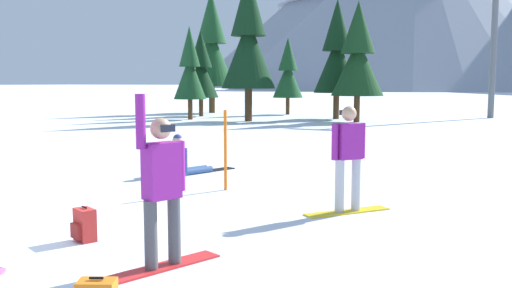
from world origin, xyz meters
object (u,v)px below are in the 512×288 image
(pine_tree_young, at_px, (358,56))
(backpack_red, at_px, (84,225))
(pine_tree_slender, at_px, (211,46))
(snowboarder_foreground, at_px, (162,187))
(trail_marker_pole, at_px, (225,150))
(pine_tree_short, at_px, (248,40))
(pine_tree_broad, at_px, (288,73))
(ski_lift_tower, at_px, (495,19))
(snowboarder_background, at_px, (184,161))
(pine_tree_leaning, at_px, (337,54))
(pine_tree_twin, at_px, (201,70))
(pine_tree_tall, at_px, (190,69))
(snowboarder_midground, at_px, (348,157))

(pine_tree_young, bearing_deg, backpack_red, -82.06)
(pine_tree_slender, bearing_deg, pine_tree_young, -20.69)
(snowboarder_foreground, relative_size, trail_marker_pole, 1.26)
(pine_tree_slender, xyz_separation_m, pine_tree_short, (6.20, -6.40, -0.17))
(pine_tree_broad, xyz_separation_m, ski_lift_tower, (12.32, 2.05, 3.08))
(pine_tree_slender, bearing_deg, backpack_red, -61.93)
(snowboarder_foreground, distance_m, pine_tree_broad, 31.20)
(snowboarder_background, bearing_deg, pine_tree_short, 112.75)
(snowboarder_background, xyz_separation_m, backpack_red, (1.85, -5.13, -0.11))
(snowboarder_background, xyz_separation_m, pine_tree_leaning, (-3.31, 20.67, 3.43))
(pine_tree_twin, height_order, pine_tree_young, pine_tree_young)
(snowboarder_background, relative_size, trail_marker_pole, 1.12)
(pine_tree_broad, relative_size, pine_tree_young, 0.79)
(pine_tree_short, bearing_deg, trail_marker_pole, -63.85)
(pine_tree_young, bearing_deg, pine_tree_short, -160.21)
(snowboarder_background, distance_m, pine_tree_broad, 24.87)
(trail_marker_pole, distance_m, ski_lift_tower, 27.38)
(pine_tree_twin, xyz_separation_m, pine_tree_young, (10.28, -0.74, 0.58))
(pine_tree_tall, bearing_deg, pine_tree_broad, 67.15)
(pine_tree_tall, relative_size, pine_tree_leaning, 0.77)
(backpack_red, bearing_deg, pine_tree_twin, 119.04)
(pine_tree_young, bearing_deg, pine_tree_leaning, 131.95)
(pine_tree_broad, relative_size, pine_tree_leaning, 0.74)
(pine_tree_slender, relative_size, pine_tree_leaning, 1.22)
(trail_marker_pole, distance_m, pine_tree_tall, 21.61)
(trail_marker_pole, bearing_deg, backpack_red, -88.68)
(pine_tree_slender, bearing_deg, pine_tree_tall, -68.97)
(snowboarder_background, xyz_separation_m, pine_tree_broad, (-7.63, 23.54, 2.43))
(ski_lift_tower, bearing_deg, snowboarder_foreground, -92.27)
(snowboarder_foreground, height_order, pine_tree_leaning, pine_tree_leaning)
(snowboarder_background, distance_m, pine_tree_short, 18.49)
(snowboarder_background, distance_m, pine_tree_leaning, 21.21)
(backpack_red, bearing_deg, snowboarder_background, 109.80)
(pine_tree_broad, height_order, pine_tree_short, pine_tree_short)
(snowboarder_foreground, bearing_deg, pine_tree_tall, 122.65)
(snowboarder_foreground, height_order, ski_lift_tower, ski_lift_tower)
(pine_tree_twin, bearing_deg, pine_tree_young, -4.14)
(snowboarder_midground, distance_m, pine_tree_twin, 26.86)
(ski_lift_tower, bearing_deg, pine_tree_tall, -149.10)
(snowboarder_background, height_order, backpack_red, snowboarder_background)
(trail_marker_pole, height_order, pine_tree_leaning, pine_tree_leaning)
(snowboarder_background, relative_size, pine_tree_twin, 0.33)
(trail_marker_pole, relative_size, pine_tree_short, 0.20)
(snowboarder_midground, relative_size, pine_tree_young, 0.27)
(pine_tree_young, height_order, pine_tree_short, pine_tree_short)
(backpack_red, height_order, pine_tree_tall, pine_tree_tall)
(pine_tree_young, bearing_deg, pine_tree_twin, 175.86)
(pine_tree_short, bearing_deg, snowboarder_midground, -58.28)
(pine_tree_broad, xyz_separation_m, pine_tree_young, (6.17, -4.93, 0.73))
(pine_tree_tall, relative_size, pine_tree_young, 0.83)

